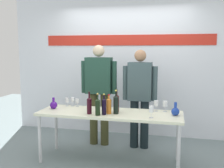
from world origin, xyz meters
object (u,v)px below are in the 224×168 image
Objects in this scene: wine_bottle_1 at (104,106)px; wine_glass_left_1 at (73,100)px; wine_bottle_4 at (116,104)px; decanter_blue_left at (54,105)px; wine_glass_left_2 at (77,101)px; wine_bottle_2 at (109,105)px; wine_bottle_0 at (116,103)px; presenter_right at (140,93)px; wine_glass_right_1 at (165,104)px; wine_bottle_3 at (98,106)px; wine_glass_left_0 at (67,100)px; display_table at (110,116)px; wine_glass_right_2 at (156,103)px; wine_glass_right_0 at (151,109)px; presenter_left at (99,88)px; decanter_blue_right at (175,111)px; wine_bottle_5 at (89,105)px.

wine_bottle_1 is 2.09× the size of wine_glass_left_1.
wine_bottle_4 is 0.87m from wine_glass_left_1.
wine_glass_left_2 is at bearing 38.73° from decanter_blue_left.
wine_bottle_2 reaches higher than wine_glass_left_1.
wine_bottle_2 is (-0.09, -0.11, -0.02)m from wine_bottle_0.
presenter_right reaches higher than wine_glass_right_1.
wine_glass_left_0 is (-0.66, 0.47, -0.03)m from wine_bottle_3.
presenter_right is 11.71× the size of wine_glass_left_1.
display_table is at bearing 96.42° from wine_bottle_2.
presenter_right is 12.27× the size of wine_glass_left_0.
wine_glass_right_1 is 0.13m from wine_glass_right_2.
wine_bottle_0 is 1.13× the size of wine_bottle_1.
wine_glass_right_1 is at bearing 15.56° from display_table.
wine_glass_right_0 is at bearing -21.68° from wine_bottle_0.
wine_glass_left_0 is at bearing 160.04° from wine_bottle_4.
wine_bottle_0 is at bearing 51.40° from wine_bottle_2.
wine_bottle_2 is at bearing -64.23° from presenter_left.
wine_bottle_3 is at bearing -143.32° from wine_bottle_1.
wine_glass_left_2 is (-0.60, 0.25, 0.16)m from display_table.
wine_bottle_3 is at bearing -118.02° from display_table.
wine_bottle_0 is 0.90m from wine_glass_left_0.
wine_bottle_1 is at bearing -169.94° from decanter_blue_right.
decanter_blue_left reaches higher than wine_glass_left_0.
wine_glass_right_1 is at bearing -1.01° from wine_glass_left_0.
wine_glass_left_0 is 0.85× the size of wine_glass_right_1.
wine_glass_right_1 is (0.70, 0.20, -0.03)m from wine_bottle_0.
wine_bottle_1 is 0.80m from wine_glass_right_2.
wine_bottle_0 is at bearing -161.11° from wine_glass_right_2.
wine_glass_right_0 is (1.40, -0.44, 0.02)m from wine_glass_left_0.
wine_glass_right_1 reaches higher than wine_glass_left_2.
presenter_left is at bearing 50.47° from wine_glass_left_1.
wine_glass_left_2 is at bearing 161.89° from wine_bottle_0.
decanter_blue_right is 0.35m from wine_glass_right_2.
presenter_right is at bearing 62.00° from display_table.
wine_glass_left_1 is 1.10× the size of wine_glass_left_2.
wine_bottle_2 is 0.84m from wine_glass_right_1.
wine_bottle_2 is 0.78m from wine_glass_left_1.
wine_glass_right_1 is (1.48, -0.05, 0.01)m from wine_glass_left_1.
wine_bottle_2 is 0.72m from wine_glass_right_2.
wine_bottle_0 is (-0.84, 0.01, 0.08)m from decanter_blue_right.
decanter_blue_right is at bearing -55.12° from wine_glass_right_1.
wine_bottle_5 is (-0.62, -0.84, -0.05)m from presenter_right.
wine_glass_right_1 is at bearing 2.97° from wine_glass_right_2.
wine_glass_right_1 is at bearing 67.48° from wine_glass_right_0.
wine_bottle_2 is 0.10m from wine_bottle_4.
wine_bottle_0 is 1.08× the size of wine_bottle_3.
wine_glass_right_0 is (-0.32, -0.20, 0.05)m from decanter_blue_right.
wine_glass_left_1 is at bearing 162.48° from wine_bottle_0.
wine_glass_left_0 is at bearing -179.84° from wine_glass_left_2.
wine_glass_left_0 is 1.57m from wine_glass_right_1.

